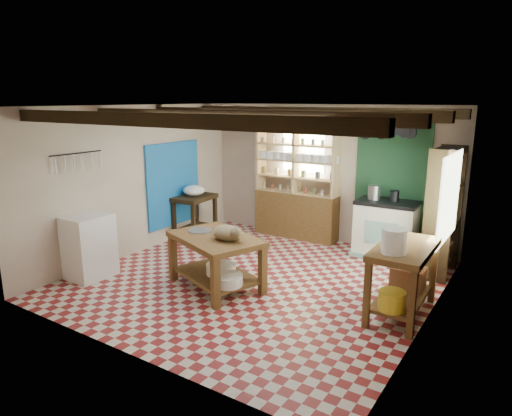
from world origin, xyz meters
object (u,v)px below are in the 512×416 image
Objects in this scene: work_table at (216,262)px; white_cabinet at (89,246)px; prep_table at (195,217)px; stove at (386,229)px; right_counter at (402,280)px; cat at (228,233)px.

work_table is 1.39× the size of white_cabinet.
white_cabinet is (-0.02, -2.46, 0.06)m from prep_table.
right_counter is (0.87, -2.08, -0.04)m from stove.
cat is (2.13, 0.71, 0.39)m from white_cabinet.
stove is 2.23× the size of cat.
prep_table is 0.67× the size of right_counter.
right_counter is at bearing -69.84° from stove.
white_cabinet is 2.28m from cat.
white_cabinet is at bearing -138.25° from stove.
cat reaches higher than prep_table.
stove is 2.26m from right_counter.
cat is (0.25, -0.04, 0.49)m from work_table.
white_cabinet is at bearing -151.03° from cat.
white_cabinet is at bearing -137.68° from work_table.
stove is 3.65m from prep_table.
work_table is 2.59m from right_counter.
stove is at bearing 111.63° from right_counter.
stove is 0.80× the size of right_counter.
white_cabinet reaches higher than right_counter.
cat reaches higher than work_table.
work_table is 0.55m from cat.
work_table is 2.02m from white_cabinet.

